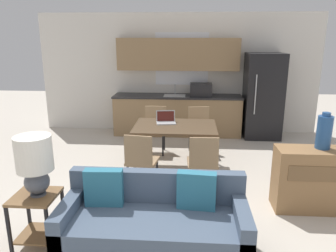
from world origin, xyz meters
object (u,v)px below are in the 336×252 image
(dining_table, at_px, (175,129))
(laptop, at_px, (166,120))
(table_lamp, at_px, (35,161))
(dining_chair_near_left, at_px, (141,159))
(vase, at_px, (324,132))
(credenza, at_px, (314,180))
(side_table, at_px, (37,212))
(dining_chair_far_right, at_px, (199,128))
(dining_chair_far_left, at_px, (155,127))
(dining_chair_near_right, at_px, (203,161))
(refrigerator, at_px, (263,96))
(couch, at_px, (155,222))

(dining_table, xyz_separation_m, laptop, (-0.17, 0.18, 0.12))
(table_lamp, bearing_deg, dining_chair_near_left, 56.65)
(vase, bearing_deg, credenza, -146.30)
(side_table, height_order, table_lamp, table_lamp)
(dining_table, distance_m, dining_chair_far_right, 0.98)
(dining_chair_far_left, height_order, dining_chair_near_right, same)
(credenza, xyz_separation_m, laptop, (-2.01, 1.38, 0.40))
(refrigerator, height_order, vase, refrigerator)
(couch, bearing_deg, refrigerator, 65.67)
(dining_chair_near_left, bearing_deg, vase, -178.70)
(vase, bearing_deg, dining_chair_far_right, 126.48)
(refrigerator, relative_size, couch, 0.99)
(vase, distance_m, laptop, 2.48)
(couch, distance_m, dining_chair_near_right, 1.46)
(couch, distance_m, vase, 2.38)
(dining_table, distance_m, vase, 2.26)
(couch, bearing_deg, dining_chair_near_right, 68.44)
(dining_table, xyz_separation_m, couch, (-0.10, -2.22, -0.36))
(refrigerator, distance_m, table_lamp, 5.24)
(credenza, bearing_deg, laptop, 145.58)
(couch, xyz_separation_m, vase, (2.01, 1.06, 0.70))
(table_lamp, xyz_separation_m, credenza, (3.17, 0.99, -0.55))
(dining_chair_near_right, bearing_deg, dining_chair_near_left, -4.33)
(table_lamp, height_order, credenza, table_lamp)
(refrigerator, bearing_deg, couch, -114.33)
(couch, bearing_deg, dining_chair_far_right, 80.45)
(refrigerator, relative_size, side_table, 3.13)
(credenza, bearing_deg, dining_chair_far_left, 137.96)
(refrigerator, height_order, laptop, refrigerator)
(refrigerator, height_order, dining_chair_far_right, refrigerator)
(dining_chair_near_left, bearing_deg, refrigerator, -119.63)
(dining_table, xyz_separation_m, vase, (1.91, -1.16, 0.34))
(side_table, bearing_deg, credenza, 17.40)
(dining_table, bearing_deg, laptop, 133.43)
(side_table, distance_m, laptop, 2.69)
(couch, distance_m, dining_chair_near_left, 1.42)
(laptop, bearing_deg, couch, -96.94)
(couch, xyz_separation_m, credenza, (1.94, 1.02, 0.07))
(dining_table, bearing_deg, couch, -92.52)
(side_table, relative_size, table_lamp, 0.92)
(refrigerator, xyz_separation_m, couch, (-1.91, -4.23, -0.58))
(table_lamp, xyz_separation_m, dining_chair_near_right, (1.75, 1.31, -0.47))
(dining_chair_far_left, bearing_deg, credenza, -42.56)
(vase, xyz_separation_m, dining_chair_far_left, (-2.35, 2.01, -0.54))
(credenza, height_order, dining_chair_near_left, dining_chair_near_left)
(dining_chair_near_right, distance_m, laptop, 1.25)
(dining_chair_near_left, distance_m, dining_chair_far_left, 1.71)
(refrigerator, xyz_separation_m, dining_chair_near_right, (-1.38, -2.89, -0.43))
(refrigerator, bearing_deg, dining_table, -132.08)
(couch, xyz_separation_m, dining_chair_far_left, (-0.33, 3.07, 0.16))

